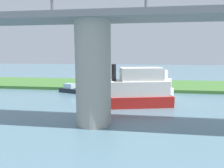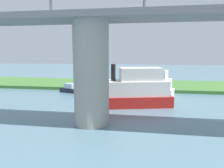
# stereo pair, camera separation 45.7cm
# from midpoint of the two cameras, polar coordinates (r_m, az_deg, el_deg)

# --- Properties ---
(ground_plane) EXTENTS (160.00, 160.00, 0.00)m
(ground_plane) POSITION_cam_midpoint_polar(r_m,az_deg,el_deg) (32.36, 5.26, -2.27)
(ground_plane) COLOR slate
(grassy_bank) EXTENTS (80.00, 12.00, 0.50)m
(grassy_bank) POSITION_cam_midpoint_polar(r_m,az_deg,el_deg) (38.22, 5.85, -0.21)
(grassy_bank) COLOR #427533
(grassy_bank) RESTS_ON ground
(bridge_pylon) EXTENTS (2.99, 2.99, 8.75)m
(bridge_pylon) POSITION_cam_midpoint_polar(r_m,az_deg,el_deg) (17.21, -5.11, 2.83)
(bridge_pylon) COLOR #9E998E
(bridge_pylon) RESTS_ON ground
(bridge_span) EXTENTS (60.46, 4.30, 3.25)m
(bridge_span) POSITION_cam_midpoint_polar(r_m,az_deg,el_deg) (17.43, -5.32, 18.98)
(bridge_span) COLOR slate
(bridge_span) RESTS_ON bridge_pylon
(person_on_bank) EXTENTS (0.48, 0.48, 1.39)m
(person_on_bank) POSITION_cam_midpoint_polar(r_m,az_deg,el_deg) (33.29, 2.19, 0.17)
(person_on_bank) COLOR #2D334C
(person_on_bank) RESTS_ON grassy_bank
(mooring_post) EXTENTS (0.20, 0.20, 1.08)m
(mooring_post) POSITION_cam_midpoint_polar(r_m,az_deg,el_deg) (34.85, -6.43, 0.23)
(mooring_post) COLOR brown
(mooring_post) RESTS_ON grassy_bank
(skiff_small) EXTENTS (8.38, 4.95, 4.06)m
(skiff_small) POSITION_cam_midpoint_polar(r_m,az_deg,el_deg) (30.49, 10.38, -0.18)
(skiff_small) COLOR white
(skiff_small) RESTS_ON ground
(riverboat_paddlewheel) EXTENTS (10.05, 5.31, 4.89)m
(riverboat_paddlewheel) POSITION_cam_midpoint_polar(r_m,az_deg,el_deg) (23.80, 6.32, -1.81)
(riverboat_paddlewheel) COLOR red
(riverboat_paddlewheel) RESTS_ON ground
(pontoon_yellow) EXTENTS (4.44, 2.72, 1.39)m
(pontoon_yellow) POSITION_cam_midpoint_polar(r_m,az_deg,el_deg) (32.47, -10.71, -1.45)
(pontoon_yellow) COLOR #1E232D
(pontoon_yellow) RESTS_ON ground
(marker_buoy) EXTENTS (0.50, 0.50, 0.50)m
(marker_buoy) POSITION_cam_midpoint_polar(r_m,az_deg,el_deg) (17.61, -8.37, -10.89)
(marker_buoy) COLOR orange
(marker_buoy) RESTS_ON ground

